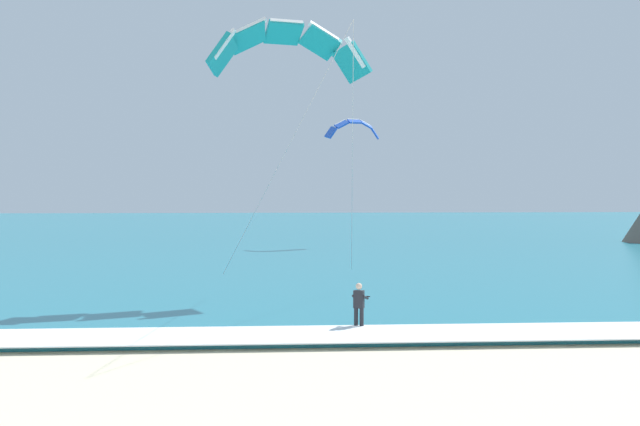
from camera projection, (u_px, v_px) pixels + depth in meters
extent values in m
cube|color=teal|center=(286.00, 231.00, 82.21)|extent=(200.00, 120.00, 0.20)
cube|color=white|center=(314.00, 334.00, 23.35)|extent=(200.00, 2.82, 0.04)
ellipsoid|color=white|center=(359.00, 332.00, 24.74)|extent=(0.99, 1.46, 0.05)
cube|color=black|center=(358.00, 329.00, 24.96)|extent=(0.17, 0.12, 0.04)
cube|color=black|center=(360.00, 332.00, 24.51)|extent=(0.17, 0.12, 0.04)
cylinder|color=#232328|center=(356.00, 320.00, 24.76)|extent=(0.14, 0.14, 0.84)
cylinder|color=#232328|center=(362.00, 321.00, 24.69)|extent=(0.14, 0.14, 0.84)
cube|color=#232328|center=(359.00, 299.00, 24.70)|extent=(0.39, 0.32, 0.60)
sphere|color=beige|center=(359.00, 286.00, 24.69)|extent=(0.22, 0.22, 0.22)
cylinder|color=#232328|center=(355.00, 297.00, 24.91)|extent=(0.29, 0.50, 0.22)
cylinder|color=#232328|center=(365.00, 297.00, 24.78)|extent=(0.29, 0.50, 0.22)
cylinder|color=black|center=(362.00, 296.00, 25.05)|extent=(0.51, 0.26, 0.04)
cube|color=#3F3F42|center=(360.00, 305.00, 24.82)|extent=(0.14, 0.12, 0.10)
cube|color=teal|center=(352.00, 62.00, 33.13)|extent=(1.86, 1.30, 1.83)
cube|color=white|center=(356.00, 52.00, 32.68)|extent=(1.06, 0.48, 1.39)
cube|color=teal|center=(320.00, 42.00, 33.26)|extent=(2.04, 1.49, 1.53)
cube|color=white|center=(324.00, 32.00, 32.81)|extent=(1.44, 0.61, 0.92)
cube|color=teal|center=(284.00, 33.00, 32.91)|extent=(1.88, 1.60, 0.89)
cube|color=white|center=(286.00, 22.00, 32.46)|extent=(1.54, 0.66, 0.24)
cube|color=teal|center=(248.00, 37.00, 32.16)|extent=(1.51, 1.62, 1.53)
cube|color=white|center=(251.00, 26.00, 31.71)|extent=(1.39, 0.61, 0.92)
cube|color=teal|center=(222.00, 55.00, 31.18)|extent=(1.33, 1.54, 1.83)
cube|color=white|center=(224.00, 44.00, 30.73)|extent=(1.01, 0.48, 1.39)
cylinder|color=#B2B2B7|center=(352.00, 163.00, 29.08)|extent=(0.85, 8.40, 9.45)
cylinder|color=#B2B2B7|center=(280.00, 162.00, 28.11)|extent=(4.95, 6.81, 9.45)
cube|color=blue|center=(331.00, 132.00, 60.06)|extent=(1.09, 0.90, 1.10)
cube|color=white|center=(330.00, 131.00, 60.38)|extent=(0.68, 0.28, 0.89)
cube|color=blue|center=(342.00, 124.00, 59.98)|extent=(1.25, 0.98, 0.87)
cube|color=white|center=(340.00, 122.00, 60.30)|extent=(0.94, 0.34, 0.58)
cube|color=blue|center=(354.00, 121.00, 60.16)|extent=(1.18, 1.02, 0.45)
cube|color=white|center=(353.00, 120.00, 60.48)|extent=(1.00, 0.36, 0.14)
cube|color=blue|center=(366.00, 125.00, 60.55)|extent=(0.98, 1.02, 0.87)
cube|color=white|center=(365.00, 123.00, 60.87)|extent=(0.90, 0.33, 0.58)
cube|color=blue|center=(375.00, 133.00, 61.06)|extent=(0.79, 0.97, 1.10)
cube|color=white|center=(374.00, 132.00, 61.38)|extent=(0.65, 0.27, 0.89)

